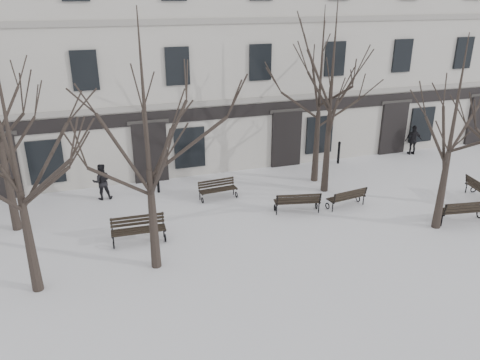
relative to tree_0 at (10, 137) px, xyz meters
name	(u,v)px	position (x,y,z in m)	size (l,w,h in m)	color
ground	(284,248)	(8.17, -0.10, -4.86)	(100.00, 100.00, 0.00)	silver
building	(195,50)	(8.17, 12.86, 0.65)	(40.40, 10.20, 11.40)	#B6B1A8
tree_0	(10,137)	(0.00, 0.00, 0.00)	(5.45, 5.45, 7.78)	black
tree_1	(145,116)	(3.66, 0.18, 0.24)	(5.72, 5.72, 8.17)	black
tree_2	(455,113)	(14.41, -0.46, -0.33)	(5.08, 5.08, 7.26)	black
tree_5	(321,76)	(12.16, 5.44, 0.15)	(5.61, 5.61, 8.01)	black
tree_6	(333,74)	(12.02, 4.17, 0.44)	(5.94, 5.94, 8.49)	black
bench_0	(138,229)	(3.33, 2.03, -4.34)	(1.96, 0.79, 0.97)	black
bench_1	(297,201)	(9.83, 2.42, -4.35)	(1.96, 1.05, 0.94)	black
bench_2	(463,210)	(15.62, -0.48, -4.32)	(2.08, 1.03, 1.01)	black
bench_3	(218,189)	(7.12, 4.87, -4.41)	(1.72, 0.74, 0.85)	black
bench_4	(347,197)	(12.04, 2.23, -4.39)	(1.79, 0.87, 0.87)	black
bollard_a	(158,180)	(4.74, 6.38, -4.27)	(0.14, 0.14, 1.10)	black
bollard_b	(339,152)	(14.48, 7.25, -4.21)	(0.16, 0.16, 1.22)	black
pedestrian_b	(104,199)	(2.31, 6.42, -4.86)	(0.79, 0.62, 1.63)	black
pedestrian_c	(411,154)	(19.19, 7.29, -4.86)	(0.97, 0.41, 1.66)	black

